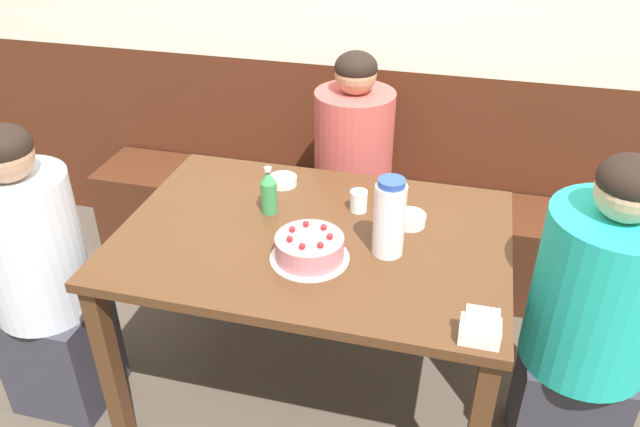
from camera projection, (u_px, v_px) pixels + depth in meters
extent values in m
plane|color=#4C4238|center=(314.00, 385.00, 2.54)|extent=(12.00, 12.00, 0.00)
cube|color=#4C2314|center=(367.00, 163.00, 3.15)|extent=(4.80, 0.04, 0.99)
cube|color=#472314|center=(357.00, 232.00, 3.11)|extent=(2.70, 0.38, 0.44)
cube|color=#4C2D19|center=(313.00, 237.00, 2.16)|extent=(1.33, 0.93, 0.03)
cube|color=#4C2D19|center=(110.00, 367.00, 2.15)|extent=(0.06, 0.06, 0.71)
cube|color=#4C2D19|center=(206.00, 237.00, 2.83)|extent=(0.06, 0.06, 0.71)
cube|color=#4C2D19|center=(484.00, 279.00, 2.57)|extent=(0.06, 0.06, 0.71)
cylinder|color=white|center=(310.00, 258.00, 2.02)|extent=(0.26, 0.26, 0.01)
cylinder|color=#C67A84|center=(310.00, 247.00, 2.00)|extent=(0.22, 0.22, 0.08)
sphere|color=red|center=(307.00, 224.00, 2.03)|extent=(0.02, 0.02, 0.02)
sphere|color=red|center=(292.00, 229.00, 2.00)|extent=(0.02, 0.02, 0.02)
sphere|color=red|center=(290.00, 239.00, 1.96)|extent=(0.02, 0.02, 0.02)
sphere|color=red|center=(302.00, 246.00, 1.92)|extent=(0.02, 0.02, 0.02)
sphere|color=red|center=(320.00, 245.00, 1.93)|extent=(0.02, 0.02, 0.02)
sphere|color=red|center=(330.00, 236.00, 1.97)|extent=(0.02, 0.02, 0.02)
sphere|color=red|center=(324.00, 227.00, 2.01)|extent=(0.02, 0.02, 0.02)
cylinder|color=white|center=(389.00, 220.00, 1.99)|extent=(0.10, 0.10, 0.25)
cylinder|color=#28479E|center=(392.00, 183.00, 1.92)|extent=(0.09, 0.09, 0.02)
cylinder|color=#388E4C|center=(269.00, 197.00, 2.24)|extent=(0.06, 0.06, 0.12)
cone|color=#388E4C|center=(268.00, 177.00, 2.20)|extent=(0.06, 0.06, 0.05)
cylinder|color=silver|center=(268.00, 169.00, 2.18)|extent=(0.03, 0.03, 0.01)
cube|color=white|center=(480.00, 331.00, 1.69)|extent=(0.11, 0.08, 0.05)
cube|color=white|center=(482.00, 317.00, 1.66)|extent=(0.09, 0.03, 0.05)
cylinder|color=white|center=(283.00, 181.00, 2.44)|extent=(0.11, 0.11, 0.03)
cylinder|color=white|center=(409.00, 219.00, 2.19)|extent=(0.11, 0.11, 0.04)
cylinder|color=silver|center=(359.00, 201.00, 2.26)|extent=(0.06, 0.06, 0.08)
cube|color=#33333D|center=(351.00, 243.00, 3.03)|extent=(0.30, 0.34, 0.45)
cylinder|color=#BC4C47|center=(353.00, 150.00, 2.77)|extent=(0.35, 0.35, 0.54)
sphere|color=#A87A5B|center=(356.00, 74.00, 2.58)|extent=(0.18, 0.18, 0.18)
ellipsoid|color=black|center=(356.00, 67.00, 2.57)|extent=(0.18, 0.18, 0.13)
cube|color=#33333D|center=(62.00, 352.00, 2.39)|extent=(0.34, 0.30, 0.45)
cylinder|color=silver|center=(31.00, 246.00, 2.14)|extent=(0.34, 0.34, 0.53)
sphere|color=#A87A5B|center=(4.00, 155.00, 1.95)|extent=(0.18, 0.18, 0.18)
ellipsoid|color=black|center=(2.00, 146.00, 1.94)|extent=(0.18, 0.18, 0.14)
cube|color=#33333D|center=(566.00, 404.00, 2.17)|extent=(0.34, 0.30, 0.45)
cylinder|color=#1EB2A3|center=(599.00, 292.00, 1.91)|extent=(0.40, 0.40, 0.55)
sphere|color=tan|center=(629.00, 190.00, 1.73)|extent=(0.19, 0.19, 0.19)
ellipsoid|color=black|center=(633.00, 180.00, 1.71)|extent=(0.19, 0.19, 0.14)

